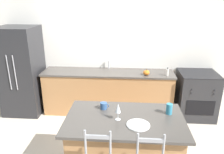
{
  "coord_description": "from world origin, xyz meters",
  "views": [
    {
      "loc": [
        0.4,
        -3.91,
        2.35
      ],
      "look_at": [
        0.15,
        -0.58,
        1.14
      ],
      "focal_mm": 35.0,
      "sensor_mm": 36.0,
      "label": 1
    }
  ],
  "objects": [
    {
      "name": "tumbler_cup",
      "position": [
        0.95,
        -1.37,
        1.01
      ],
      "size": [
        0.08,
        0.08,
        0.14
      ],
      "color": "teal",
      "rests_on": "kitchen_island"
    },
    {
      "name": "back_counter",
      "position": [
        0.0,
        0.36,
        0.46
      ],
      "size": [
        2.7,
        0.65,
        0.92
      ],
      "color": "#A87547",
      "rests_on": "ground_plane"
    },
    {
      "name": "oven_range",
      "position": [
        1.82,
        0.3,
        0.48
      ],
      "size": [
        0.74,
        0.71,
        0.95
      ],
      "color": "#28282B",
      "rests_on": "ground_plane"
    },
    {
      "name": "soap_bottle",
      "position": [
        1.18,
        0.19,
        0.98
      ],
      "size": [
        0.06,
        0.06,
        0.17
      ],
      "color": "silver",
      "rests_on": "back_counter"
    },
    {
      "name": "refrigerator",
      "position": [
        -1.8,
        0.27,
        0.91
      ],
      "size": [
        0.77,
        0.78,
        1.83
      ],
      "color": "#232326",
      "rests_on": "ground_plane"
    },
    {
      "name": "coffee_mug",
      "position": [
        0.1,
        -1.3,
        0.98
      ],
      "size": [
        0.12,
        0.09,
        0.09
      ],
      "color": "#335689",
      "rests_on": "kitchen_island"
    },
    {
      "name": "wine_glass",
      "position": [
        0.3,
        -1.56,
        1.09
      ],
      "size": [
        0.07,
        0.07,
        0.22
      ],
      "color": "white",
      "rests_on": "kitchen_island"
    },
    {
      "name": "pumpkin_decoration",
      "position": [
        0.77,
        0.19,
        0.97
      ],
      "size": [
        0.13,
        0.13,
        0.12
      ],
      "color": "orange",
      "rests_on": "back_counter"
    },
    {
      "name": "kitchen_island",
      "position": [
        0.39,
        -1.53,
        0.47
      ],
      "size": [
        1.49,
        0.9,
        0.94
      ],
      "color": "#A87547",
      "rests_on": "ground_plane"
    },
    {
      "name": "sink_faucet",
      "position": [
        0.0,
        0.55,
        1.05
      ],
      "size": [
        0.02,
        0.13,
        0.22
      ],
      "color": "#ADAFB5",
      "rests_on": "back_counter"
    },
    {
      "name": "dinner_plate",
      "position": [
        0.54,
        -1.68,
        0.95
      ],
      "size": [
        0.28,
        0.28,
        0.02
      ],
      "color": "white",
      "rests_on": "kitchen_island"
    },
    {
      "name": "wall_back",
      "position": [
        0.0,
        0.67,
        1.35
      ],
      "size": [
        6.0,
        0.07,
        2.7
      ],
      "color": "silver",
      "rests_on": "ground_plane"
    },
    {
      "name": "ground_plane",
      "position": [
        0.0,
        0.0,
        0.0
      ],
      "size": [
        18.0,
        18.0,
        0.0
      ],
      "primitive_type": "plane",
      "color": "beige"
    }
  ]
}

